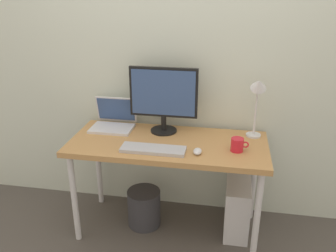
# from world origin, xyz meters

# --- Properties ---
(ground_plane) EXTENTS (6.00, 6.00, 0.00)m
(ground_plane) POSITION_xyz_m (0.00, 0.00, 0.00)
(ground_plane) COLOR #4C4742
(back_wall) EXTENTS (4.40, 0.04, 2.60)m
(back_wall) POSITION_xyz_m (0.00, 0.37, 1.30)
(back_wall) COLOR silver
(back_wall) RESTS_ON ground_plane
(desk) EXTENTS (1.41, 0.62, 0.75)m
(desk) POSITION_xyz_m (0.00, 0.00, 0.68)
(desk) COLOR #B7844C
(desk) RESTS_ON ground_plane
(monitor) EXTENTS (0.51, 0.20, 0.50)m
(monitor) POSITION_xyz_m (-0.07, 0.18, 1.03)
(monitor) COLOR black
(monitor) RESTS_ON desk
(laptop) EXTENTS (0.32, 0.27, 0.23)m
(laptop) POSITION_xyz_m (-0.47, 0.19, 0.81)
(laptop) COLOR silver
(laptop) RESTS_ON desk
(desk_lamp) EXTENTS (0.11, 0.16, 0.47)m
(desk_lamp) POSITION_xyz_m (0.61, 0.18, 1.09)
(desk_lamp) COLOR silver
(desk_lamp) RESTS_ON desk
(keyboard) EXTENTS (0.44, 0.14, 0.02)m
(keyboard) POSITION_xyz_m (-0.07, -0.17, 0.76)
(keyboard) COLOR #B2B2B7
(keyboard) RESTS_ON desk
(mouse) EXTENTS (0.06, 0.09, 0.03)m
(mouse) POSITION_xyz_m (0.23, -0.16, 0.77)
(mouse) COLOR silver
(mouse) RESTS_ON desk
(coffee_mug) EXTENTS (0.12, 0.09, 0.09)m
(coffee_mug) POSITION_xyz_m (0.49, -0.07, 0.80)
(coffee_mug) COLOR red
(coffee_mug) RESTS_ON desk
(computer_tower) EXTENTS (0.18, 0.36, 0.42)m
(computer_tower) POSITION_xyz_m (0.53, 0.05, 0.21)
(computer_tower) COLOR silver
(computer_tower) RESTS_ON ground_plane
(wastebasket) EXTENTS (0.26, 0.26, 0.30)m
(wastebasket) POSITION_xyz_m (-0.20, 0.01, 0.15)
(wastebasket) COLOR #333338
(wastebasket) RESTS_ON ground_plane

